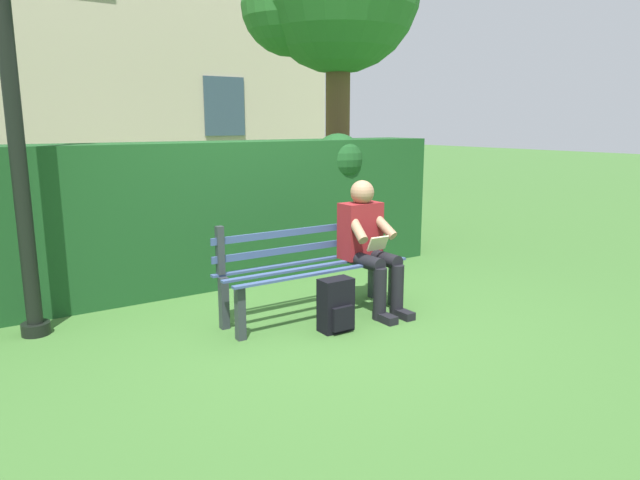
# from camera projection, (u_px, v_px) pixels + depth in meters

# --- Properties ---
(ground) EXTENTS (60.00, 60.00, 0.00)m
(ground) POSITION_uv_depth(u_px,v_px,m) (314.00, 316.00, 5.18)
(ground) COLOR #3D6B2D
(park_bench) EXTENTS (1.77, 0.47, 0.87)m
(park_bench) POSITION_uv_depth(u_px,v_px,m) (310.00, 268.00, 5.14)
(park_bench) COLOR #2D3338
(park_bench) RESTS_ON ground
(person_seated) EXTENTS (0.44, 0.73, 1.20)m
(person_seated) POSITION_uv_depth(u_px,v_px,m) (368.00, 242.00, 5.26)
(person_seated) COLOR maroon
(person_seated) RESTS_ON ground
(hedge_backdrop) EXTENTS (5.86, 0.73, 1.59)m
(hedge_backdrop) POSITION_uv_depth(u_px,v_px,m) (199.00, 212.00, 6.04)
(hedge_backdrop) COLOR #19471E
(hedge_backdrop) RESTS_ON ground
(building_facade) EXTENTS (10.19, 3.13, 7.30)m
(building_facade) POSITION_uv_depth(u_px,v_px,m) (72.00, 24.00, 11.50)
(building_facade) COLOR #BCAD93
(building_facade) RESTS_ON ground
(backpack) EXTENTS (0.28, 0.24, 0.45)m
(backpack) POSITION_uv_depth(u_px,v_px,m) (336.00, 305.00, 4.77)
(backpack) COLOR black
(backpack) RESTS_ON ground
(lamp_post) EXTENTS (0.27, 0.27, 3.64)m
(lamp_post) POSITION_uv_depth(u_px,v_px,m) (9.00, 75.00, 4.31)
(lamp_post) COLOR black
(lamp_post) RESTS_ON ground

